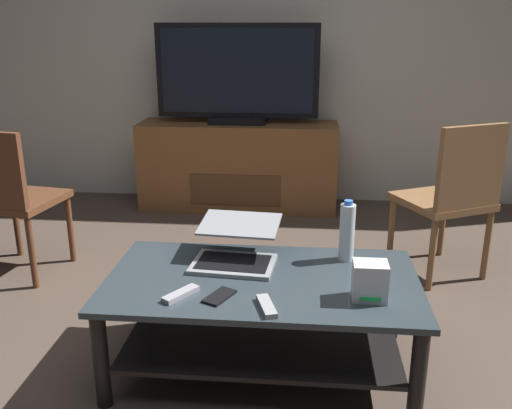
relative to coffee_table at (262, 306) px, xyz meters
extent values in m
plane|color=#4C3D33|center=(-0.12, -0.05, -0.29)|extent=(7.68, 7.68, 0.00)
cube|color=beige|center=(-0.12, 2.51, 1.11)|extent=(6.40, 0.12, 2.80)
cube|color=#2D383D|center=(0.00, 0.00, 0.11)|extent=(1.27, 0.70, 0.02)
cube|color=black|center=(0.00, 0.00, -0.15)|extent=(1.11, 0.61, 0.02)
cylinder|color=black|center=(-0.58, -0.30, -0.10)|extent=(0.06, 0.06, 0.40)
cylinder|color=black|center=(0.58, -0.30, -0.10)|extent=(0.06, 0.06, 0.40)
cylinder|color=black|center=(-0.58, 0.30, -0.10)|extent=(0.06, 0.06, 0.40)
cylinder|color=black|center=(0.58, 0.30, -0.10)|extent=(0.06, 0.06, 0.40)
cube|color=brown|center=(-0.37, 2.19, 0.04)|extent=(1.53, 0.43, 0.67)
cube|color=#55351C|center=(-0.37, 1.97, -0.09)|extent=(0.69, 0.01, 0.24)
cube|color=black|center=(-0.37, 2.17, 0.41)|extent=(0.43, 0.20, 0.05)
cube|color=black|center=(-0.37, 2.17, 0.77)|extent=(1.22, 0.04, 0.69)
cube|color=black|center=(-0.37, 2.14, 0.77)|extent=(1.13, 0.01, 0.62)
cube|color=brown|center=(0.94, 1.07, 0.14)|extent=(0.59, 0.59, 0.04)
cube|color=brown|center=(1.03, 0.89, 0.38)|extent=(0.39, 0.22, 0.47)
cylinder|color=brown|center=(1.03, 1.32, -0.08)|extent=(0.04, 0.04, 0.42)
cylinder|color=brown|center=(0.69, 1.15, -0.08)|extent=(0.04, 0.04, 0.42)
cylinder|color=brown|center=(1.20, 0.99, -0.08)|extent=(0.04, 0.04, 0.42)
cylinder|color=brown|center=(0.86, 0.81, -0.08)|extent=(0.04, 0.04, 0.42)
cube|color=#59331E|center=(-1.48, 0.86, 0.14)|extent=(0.50, 0.50, 0.04)
cylinder|color=#59331E|center=(-1.26, 1.02, -0.08)|extent=(0.04, 0.04, 0.42)
cylinder|color=#59331E|center=(-1.63, 1.08, -0.08)|extent=(0.04, 0.04, 0.42)
cylinder|color=#59331E|center=(-1.32, 0.64, -0.08)|extent=(0.04, 0.04, 0.42)
cube|color=gray|center=(-0.13, 0.11, 0.14)|extent=(0.36, 0.27, 0.02)
cube|color=black|center=(-0.13, 0.11, 0.15)|extent=(0.32, 0.22, 0.00)
cube|color=gray|center=(-0.12, 0.24, 0.27)|extent=(0.36, 0.27, 0.04)
cube|color=#3F8CD8|center=(-0.12, 0.24, 0.27)|extent=(0.33, 0.24, 0.03)
cube|color=silver|center=(0.41, -0.14, 0.20)|extent=(0.13, 0.10, 0.15)
cube|color=#19D84C|center=(0.41, -0.19, 0.15)|extent=(0.08, 0.00, 0.01)
cylinder|color=silver|center=(0.35, 0.22, 0.25)|extent=(0.07, 0.07, 0.25)
cylinder|color=blue|center=(0.35, 0.22, 0.39)|extent=(0.04, 0.04, 0.02)
cube|color=black|center=(-0.15, -0.18, 0.13)|extent=(0.12, 0.16, 0.01)
cube|color=#99999E|center=(-0.29, -0.19, 0.14)|extent=(0.13, 0.16, 0.02)
cube|color=#99999E|center=(0.04, -0.25, 0.14)|extent=(0.09, 0.17, 0.02)
camera|label=1|loc=(0.16, -2.05, 1.11)|focal=39.17mm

